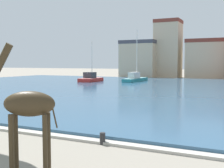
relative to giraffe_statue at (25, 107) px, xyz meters
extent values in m
cube|color=#2D5170|center=(-2.63, 28.83, -2.02)|extent=(81.40, 48.57, 0.26)
cube|color=#ADA89E|center=(-2.63, 4.29, -2.09)|extent=(81.40, 0.50, 0.12)
cylinder|color=#382B19|center=(-0.26, -0.31, -1.18)|extent=(0.14, 0.14, 1.95)
cylinder|color=#382B19|center=(-0.41, 0.02, -1.18)|extent=(0.14, 0.14, 1.95)
cylinder|color=#382B19|center=(0.64, 0.08, -1.18)|extent=(0.14, 0.14, 1.95)
cylinder|color=#382B19|center=(0.49, 0.42, -1.18)|extent=(0.14, 0.14, 1.95)
ellipsoid|color=#382B19|center=(0.12, 0.05, 0.08)|extent=(1.61, 1.12, 0.75)
cylinder|color=#382B19|center=(0.77, 0.34, -0.23)|extent=(0.21, 0.12, 0.79)
cube|color=red|center=(-18.33, 36.19, -1.74)|extent=(2.59, 5.42, 0.81)
ellipsoid|color=red|center=(-18.47, 38.71, -1.74)|extent=(2.18, 1.96, 0.77)
cube|color=#C7716E|center=(-18.33, 36.19, -1.31)|extent=(2.54, 5.31, 0.06)
cube|color=#333338|center=(-18.31, 35.79, -0.78)|extent=(1.71, 1.94, 0.99)
cylinder|color=silver|center=(-18.36, 36.59, 1.79)|extent=(0.12, 0.12, 6.26)
cylinder|color=silver|center=(-18.31, 35.66, -0.44)|extent=(0.18, 1.86, 0.08)
cube|color=teal|center=(-11.62, 39.79, -1.77)|extent=(2.01, 7.50, 0.77)
ellipsoid|color=teal|center=(-11.46, 43.32, -1.77)|extent=(1.62, 2.67, 0.73)
cube|color=#6EA5A8|center=(-11.62, 39.79, -1.35)|extent=(1.97, 7.35, 0.06)
cube|color=silver|center=(-11.65, 39.23, -0.81)|extent=(1.29, 2.65, 1.03)
cylinder|color=silver|center=(-11.60, 40.35, 2.81)|extent=(0.12, 0.12, 8.39)
cylinder|color=silver|center=(-11.66, 39.05, -0.48)|extent=(0.20, 2.60, 0.08)
cylinder|color=#232326|center=(0.39, 4.14, -1.90)|extent=(0.24, 0.24, 0.50)
cube|color=#C6B293|center=(-16.96, 56.48, 1.72)|extent=(8.03, 5.85, 7.74)
cube|color=#42424C|center=(-16.96, 56.48, 5.98)|extent=(8.19, 5.96, 0.80)
cube|color=#C6B293|center=(-10.95, 58.99, 4.04)|extent=(5.61, 5.26, 12.39)
cube|color=brown|center=(-10.95, 58.99, 10.64)|extent=(5.73, 5.36, 0.80)
cube|color=#C6B293|center=(-2.34, 58.97, 1.72)|extent=(8.45, 5.90, 7.74)
cube|color=brown|center=(-2.34, 58.97, 5.99)|extent=(8.62, 6.02, 0.80)
camera|label=1|loc=(5.82, -6.38, 1.26)|focal=46.10mm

